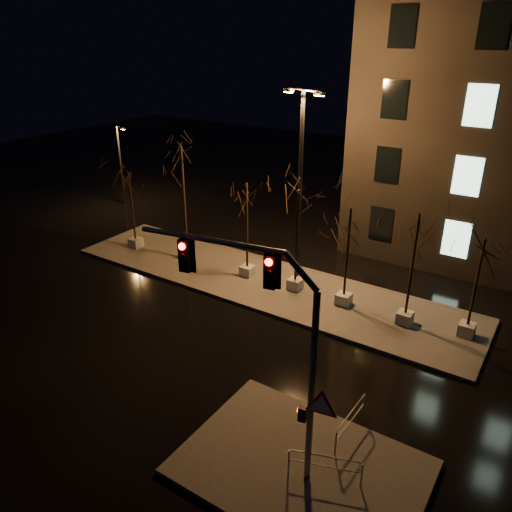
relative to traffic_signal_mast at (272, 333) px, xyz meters
The scene contains 15 objects.
ground 9.12m from the traffic_signal_mast, 149.46° to the left, with size 90.00×90.00×0.00m, color black.
median 12.88m from the traffic_signal_mast, 123.97° to the left, with size 22.00×5.00×0.15m, color #4A4742.
sidewalk_corner 4.76m from the traffic_signal_mast, 30.04° to the left, with size 7.00×5.00×0.15m, color #4A4742.
tree_0 18.10m from the traffic_signal_mast, 148.10° to the left, with size 1.80×1.80×4.39m.
tree_1 15.37m from the traffic_signal_mast, 139.49° to the left, with size 1.80×1.80×6.54m.
tree_2 12.62m from the traffic_signal_mast, 127.30° to the left, with size 1.80×1.80×5.15m.
tree_3 11.18m from the traffic_signal_mast, 115.45° to the left, with size 1.80×1.80×5.27m.
tree_4 10.25m from the traffic_signal_mast, 102.12° to the left, with size 1.80×1.80×4.92m.
tree_5 9.97m from the traffic_signal_mast, 85.38° to the left, with size 1.80×1.80×5.28m.
tree_6 10.99m from the traffic_signal_mast, 72.47° to the left, with size 1.80×1.80×4.56m.
traffic_signal_mast is the anchor object (origin of this frame).
streetlight_main 12.28m from the traffic_signal_mast, 115.40° to the left, with size 2.34×0.85×9.45m.
streetlight_far 27.09m from the traffic_signal_mast, 145.64° to the left, with size 1.14×0.38×5.82m.
guard_rail_a 4.31m from the traffic_signal_mast, 12.79° to the left, with size 1.99×0.74×0.91m.
guard_rail_b 4.85m from the traffic_signal_mast, 57.75° to the left, with size 0.12×2.08×0.98m.
Camera 1 is at (12.37, -13.37, 11.90)m, focal length 35.00 mm.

